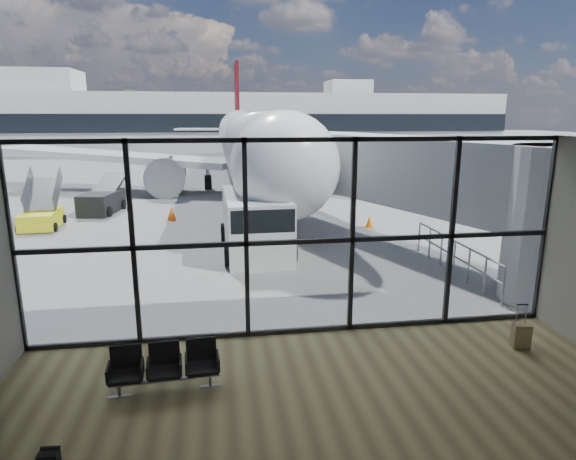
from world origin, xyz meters
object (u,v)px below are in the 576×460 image
object	(u,v)px
airliner	(250,142)
belt_loader	(103,200)
seating_row	(165,364)
suitcase	(521,336)
service_van	(256,223)
mobile_stairs	(42,217)

from	to	relation	value
airliner	belt_loader	distance (m)	12.07
seating_row	suitcase	size ratio (longest dim) A/B	2.00
seating_row	airliner	bearing A→B (deg)	78.60
belt_loader	service_van	bearing A→B (deg)	-41.10
suitcase	belt_loader	bearing A→B (deg)	134.31
suitcase	airliner	size ratio (longest dim) A/B	0.03
suitcase	mobile_stairs	world-z (taller)	mobile_stairs
seating_row	airliner	size ratio (longest dim) A/B	0.05
seating_row	mobile_stairs	bearing A→B (deg)	111.42
suitcase	airliner	bearing A→B (deg)	107.62
airliner	belt_loader	size ratio (longest dim) A/B	9.33
mobile_stairs	seating_row	bearing A→B (deg)	-69.04
service_van	mobile_stairs	xyz separation A→B (m)	(-9.23, 5.54, -0.61)
seating_row	belt_loader	distance (m)	18.36
airliner	service_van	bearing A→B (deg)	-93.54
suitcase	belt_loader	distance (m)	21.21
belt_loader	mobile_stairs	xyz separation A→B (m)	(-1.94, -3.28, -0.13)
belt_loader	mobile_stairs	world-z (taller)	mobile_stairs
seating_row	suitcase	world-z (taller)	suitcase
service_van	belt_loader	xyz separation A→B (m)	(-7.29, 8.83, -0.48)
suitcase	service_van	xyz separation A→B (m)	(-5.04, 8.43, 0.81)
airliner	mobile_stairs	distance (m)	15.75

